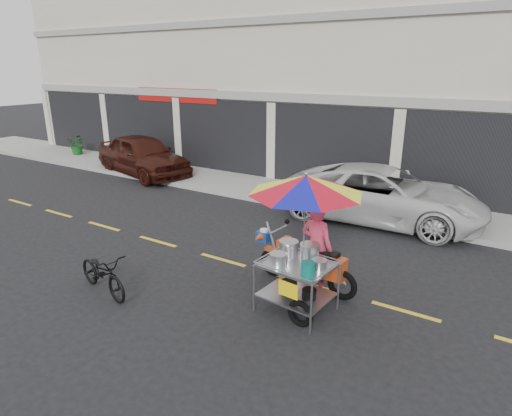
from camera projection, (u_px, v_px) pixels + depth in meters
The scene contains 9 objects.
ground at pixel (303, 283), 8.59m from camera, with size 90.00×90.00×0.00m, color black.
sidewalk at pixel (383, 206), 12.99m from camera, with size 45.00×3.00×0.15m, color gray.
centerline at pixel (303, 283), 8.59m from camera, with size 42.00×0.10×0.01m, color gold.
maroon_sedan at pixel (143, 155), 16.79m from camera, with size 1.88×4.66×1.59m, color black.
white_pickup at pixel (383, 194), 11.83m from camera, with size 2.50×5.43×1.51m, color silver.
plant_tall at pixel (77, 144), 20.11m from camera, with size 0.86×0.75×0.96m, color #145019.
plant_short at pixel (120, 150), 18.70m from camera, with size 0.56×0.56×1.01m, color #145019.
near_bicycle at pixel (103, 273), 8.08m from camera, with size 0.55×1.58×0.83m, color black.
food_vendor_rig at pixel (308, 221), 7.41m from camera, with size 2.51×2.18×2.53m.
Camera 1 is at (3.25, -7.01, 4.15)m, focal length 30.00 mm.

